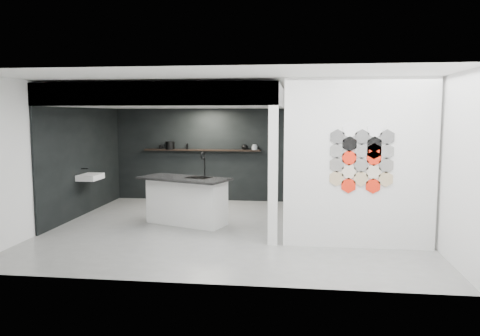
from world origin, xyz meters
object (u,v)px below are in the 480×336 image
Objects in this scene: utensil_cup at (161,147)px; stockpot at (170,145)px; bottle_dark at (187,146)px; wall_basin at (90,177)px; kitchen_island at (187,200)px; glass_bowl at (255,148)px; glass_vase at (255,147)px; kettle at (245,147)px; partition_panel at (359,164)px.

stockpot is at bearing 0.00° from utensil_cup.
bottle_dark is (0.44, 0.00, -0.02)m from stockpot.
wall_basin is 2.70m from bottle_dark.
kitchen_island is 2.81m from bottle_dark.
utensil_cup is (-2.42, 0.00, -0.00)m from glass_bowl.
glass_vase is at bearing 0.00° from stockpot.
stockpot is at bearing 180.00° from glass_vase.
bottle_dark is (-1.48, 0.00, 0.01)m from kettle.
wall_basin is at bearing -148.65° from glass_vase.
utensil_cup is at bearing 64.89° from wall_basin.
wall_basin is 3.77× the size of kettle.
glass_vase is (-2.08, 3.87, -0.01)m from partition_panel.
partition_panel is 4.39m from glass_vase.
kettle reaches higher than wall_basin.
kitchen_island is 2.96m from glass_bowl.
kettle is at bearing 33.34° from wall_basin.
kitchen_island is at bearing 158.31° from partition_panel.
glass_bowl is (3.39, 2.07, 0.52)m from wall_basin.
partition_panel is 19.22× the size of bottle_dark.
glass_vase is 1.73m from bottle_dark.
utensil_cup is (0.97, 2.07, 0.52)m from wall_basin.
kitchen_island is 19.27× the size of utensil_cup.
bottle_dark is at bearing -156.55° from kettle.
kettle is 1.48m from bottle_dark.
stockpot reaches higher than glass_bowl.
kitchen_island reaches higher than glass_bowl.
wall_basin is at bearing -128.73° from bottle_dark.
partition_panel is 27.39× the size of utensil_cup.
stockpot is at bearing -156.55° from kettle.
glass_vase reaches higher than kettle.
wall_basin is at bearing -115.11° from utensil_cup.
kettle is (0.88, 2.59, 0.90)m from kitchen_island.
glass_bowl is at bearing 0.00° from glass_vase.
wall_basin is at bearing -172.33° from kitchen_island.
partition_panel is 5.75m from stockpot.
stockpot is at bearing 132.72° from kitchen_island.
bottle_dark is 0.69m from utensil_cup.
partition_panel reaches higher than utensil_cup.
stockpot reaches higher than utensil_cup.
partition_panel reaches higher than kitchen_island.
partition_panel is at bearing -61.77° from glass_bowl.
kettle is 1.09× the size of bottle_dark.
utensil_cup is at bearing 180.00° from bottle_dark.
wall_basin is 4.17× the size of glass_bowl.
glass_vase is at bearing 0.00° from glass_bowl.
kitchen_island is 13.52× the size of bottle_dark.
partition_panel is 20.54× the size of glass_vase.
utensil_cup is at bearing 180.00° from stockpot.
partition_panel is at bearing -0.94° from kitchen_island.
stockpot is 1.93m from kettle.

